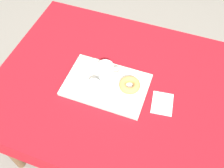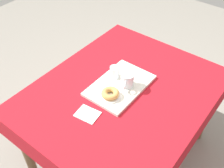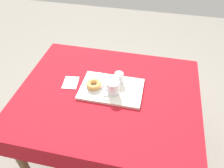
{
  "view_description": "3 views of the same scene",
  "coord_description": "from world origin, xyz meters",
  "px_view_note": "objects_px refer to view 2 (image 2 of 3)",
  "views": [
    {
      "loc": [
        -0.29,
        0.78,
        1.88
      ],
      "look_at": [
        -0.01,
        0.04,
        0.76
      ],
      "focal_mm": 41.1,
      "sensor_mm": 36.0,
      "label": 1
    },
    {
      "loc": [
        -1.05,
        -0.72,
        1.97
      ],
      "look_at": [
        -0.01,
        0.08,
        0.75
      ],
      "focal_mm": 43.76,
      "sensor_mm": 36.0,
      "label": 2
    },
    {
      "loc": [
        0.27,
        -1.09,
        1.86
      ],
      "look_at": [
        0.02,
        0.05,
        0.78
      ],
      "focal_mm": 35.95,
      "sensor_mm": 36.0,
      "label": 3
    }
  ],
  "objects_px": {
    "dining_table": "(122,100)",
    "water_glass_near": "(115,72)",
    "tea_mug_left": "(127,81)",
    "donut_plate_left": "(110,96)",
    "sugar_donut_left": "(110,93)",
    "paper_napkin": "(88,114)",
    "serving_tray": "(120,85)"
  },
  "relations": [
    {
      "from": "dining_table",
      "to": "water_glass_near",
      "type": "relative_size",
      "value": 15.59
    },
    {
      "from": "tea_mug_left",
      "to": "donut_plate_left",
      "type": "xyz_separation_m",
      "value": [
        -0.14,
        0.03,
        -0.04
      ]
    },
    {
      "from": "dining_table",
      "to": "donut_plate_left",
      "type": "distance_m",
      "value": 0.15
    },
    {
      "from": "tea_mug_left",
      "to": "water_glass_near",
      "type": "xyz_separation_m",
      "value": [
        0.02,
        0.12,
        -0.01
      ]
    },
    {
      "from": "donut_plate_left",
      "to": "sugar_donut_left",
      "type": "distance_m",
      "value": 0.02
    },
    {
      "from": "dining_table",
      "to": "paper_napkin",
      "type": "bearing_deg",
      "value": 171.32
    },
    {
      "from": "dining_table",
      "to": "donut_plate_left",
      "type": "relative_size",
      "value": 9.55
    },
    {
      "from": "sugar_donut_left",
      "to": "serving_tray",
      "type": "bearing_deg",
      "value": 8.18
    },
    {
      "from": "serving_tray",
      "to": "donut_plate_left",
      "type": "distance_m",
      "value": 0.13
    },
    {
      "from": "serving_tray",
      "to": "dining_table",
      "type": "bearing_deg",
      "value": -117.32
    },
    {
      "from": "water_glass_near",
      "to": "paper_napkin",
      "type": "relative_size",
      "value": 0.61
    },
    {
      "from": "dining_table",
      "to": "donut_plate_left",
      "type": "xyz_separation_m",
      "value": [
        -0.11,
        0.02,
        0.11
      ]
    },
    {
      "from": "dining_table",
      "to": "sugar_donut_left",
      "type": "bearing_deg",
      "value": 169.34
    },
    {
      "from": "water_glass_near",
      "to": "donut_plate_left",
      "type": "relative_size",
      "value": 0.61
    },
    {
      "from": "donut_plate_left",
      "to": "paper_napkin",
      "type": "bearing_deg",
      "value": 172.44
    },
    {
      "from": "serving_tray",
      "to": "water_glass_near",
      "type": "distance_m",
      "value": 0.1
    },
    {
      "from": "tea_mug_left",
      "to": "donut_plate_left",
      "type": "height_order",
      "value": "tea_mug_left"
    },
    {
      "from": "dining_table",
      "to": "serving_tray",
      "type": "xyz_separation_m",
      "value": [
        0.02,
        0.04,
        0.09
      ]
    },
    {
      "from": "serving_tray",
      "to": "tea_mug_left",
      "type": "xyz_separation_m",
      "value": [
        0.02,
        -0.04,
        0.05
      ]
    },
    {
      "from": "serving_tray",
      "to": "paper_napkin",
      "type": "xyz_separation_m",
      "value": [
        -0.31,
        0.01,
        -0.01
      ]
    },
    {
      "from": "dining_table",
      "to": "donut_plate_left",
      "type": "height_order",
      "value": "donut_plate_left"
    },
    {
      "from": "dining_table",
      "to": "sugar_donut_left",
      "type": "height_order",
      "value": "sugar_donut_left"
    },
    {
      "from": "paper_napkin",
      "to": "tea_mug_left",
      "type": "bearing_deg",
      "value": -8.75
    },
    {
      "from": "serving_tray",
      "to": "sugar_donut_left",
      "type": "xyz_separation_m",
      "value": [
        -0.13,
        -0.02,
        0.03
      ]
    },
    {
      "from": "serving_tray",
      "to": "water_glass_near",
      "type": "xyz_separation_m",
      "value": [
        0.04,
        0.07,
        0.05
      ]
    },
    {
      "from": "paper_napkin",
      "to": "sugar_donut_left",
      "type": "bearing_deg",
      "value": -7.56
    },
    {
      "from": "dining_table",
      "to": "tea_mug_left",
      "type": "relative_size",
      "value": 10.36
    },
    {
      "from": "tea_mug_left",
      "to": "paper_napkin",
      "type": "height_order",
      "value": "tea_mug_left"
    },
    {
      "from": "serving_tray",
      "to": "donut_plate_left",
      "type": "xyz_separation_m",
      "value": [
        -0.13,
        -0.02,
        0.01
      ]
    },
    {
      "from": "serving_tray",
      "to": "tea_mug_left",
      "type": "bearing_deg",
      "value": -67.42
    },
    {
      "from": "tea_mug_left",
      "to": "serving_tray",
      "type": "bearing_deg",
      "value": 112.58
    },
    {
      "from": "donut_plate_left",
      "to": "paper_napkin",
      "type": "relative_size",
      "value": 1.0
    }
  ]
}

